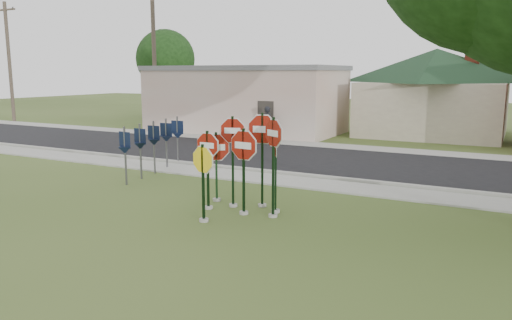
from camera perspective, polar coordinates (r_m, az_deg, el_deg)
The scene contains 20 objects.
ground at distance 12.75m, azimuth -5.40°, elevation -7.39°, with size 120.00×120.00×0.00m, color #3D541F.
sidewalk_near at distance 17.44m, azimuth 4.58°, elevation -2.51°, with size 60.00×1.60×0.06m, color gray.
road at distance 21.57m, azimuth 9.34°, elevation -0.22°, with size 60.00×7.00×0.04m, color black.
sidewalk_far at distance 25.63m, azimuth 12.43°, elevation 1.31°, with size 60.00×1.60×0.06m, color gray.
curb at distance 18.33m, azimuth 5.82°, elevation -1.79°, with size 60.00×0.20×0.14m, color gray.
stop_sign_center at distance 13.27m, azimuth -1.43°, elevation 0.10°, with size 1.13×0.24×2.45m.
stop_sign_yellow at distance 12.73m, azimuth -6.08°, elevation -1.67°, with size 0.96×0.24×2.11m.
stop_sign_left at distance 13.89m, azimuth -5.54°, elevation -0.06°, with size 0.98×0.24×2.30m.
stop_sign_right at distance 12.98m, azimuth 2.00°, elevation 0.78°, with size 0.90×0.52×2.76m.
stop_sign_back_right at distance 13.99m, azimuth 0.73°, elevation 1.74°, with size 1.13×0.29×2.81m.
stop_sign_back_left at distance 14.02m, azimuth -2.68°, elevation 1.21°, with size 0.94×0.33×2.69m.
stop_sign_far_right at distance 13.44m, azimuth 2.29°, elevation 0.57°, with size 0.51×1.06×2.56m.
stop_sign_far_left at distance 14.74m, azimuth -4.57°, elevation 0.28°, with size 0.85×0.77×2.19m.
route_sign_row at distance 19.18m, azimuth -11.58°, elevation 2.08°, with size 1.43×4.63×2.00m.
building_stucco at distance 32.27m, azimuth -1.25°, elevation 7.07°, with size 12.20×6.20×4.20m.
building_house at distance 32.48m, azimuth 19.86°, elevation 9.15°, with size 11.60×11.60×6.20m.
utility_pole_near at distance 32.76m, azimuth -11.57°, elevation 11.85°, with size 2.20×0.26×9.50m.
utility_pole_far at distance 43.00m, azimuth -26.37°, elevation 10.21°, with size 2.20×0.26×9.00m.
bg_tree_left at distance 43.37m, azimuth -10.30°, elevation 11.27°, with size 4.90×4.90×7.35m.
pedestrian at distance 27.75m, azimuth 1.36°, elevation 4.22°, with size 0.69×0.45×1.89m, color black.
Camera 1 is at (6.73, -10.14, 3.80)m, focal length 35.00 mm.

